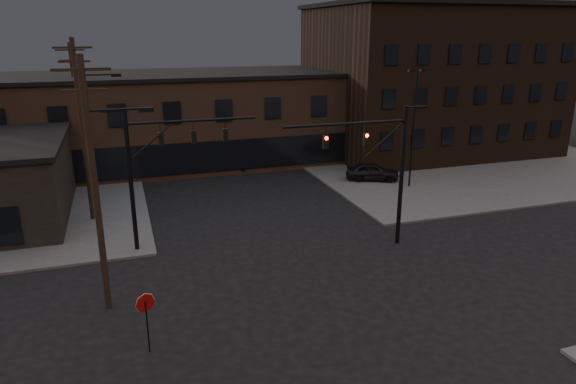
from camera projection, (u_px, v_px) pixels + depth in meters
The scene contains 15 objects.
ground at pixel (323, 296), 23.99m from camera, with size 140.00×140.00×0.00m, color black.
sidewalk_ne at pixel (446, 156), 50.49m from camera, with size 30.00×30.00×0.15m, color #474744.
building_row at pixel (212, 118), 48.16m from camera, with size 40.00×12.00×8.00m, color brown.
building_right at pixel (429, 81), 52.05m from camera, with size 22.00×16.00×14.00m, color black.
traffic_signal_near at pixel (384, 162), 28.20m from camera, with size 7.12×0.24×8.00m.
traffic_signal_far at pixel (154, 163), 27.72m from camera, with size 7.12×0.24×8.00m.
stop_sign at pixel (146, 309), 19.24m from camera, with size 0.72×0.33×2.48m.
utility_pole_near at pixel (96, 182), 21.22m from camera, with size 3.70×0.28×11.00m.
utility_pole_mid at pixel (83, 128), 31.71m from camera, with size 3.70×0.28×11.50m.
utility_pole_far at pixel (77, 108), 42.36m from camera, with size 2.20×0.28×11.00m.
lot_light_a at pixel (414, 118), 38.92m from camera, with size 1.50×0.28×9.14m.
lot_light_b at pixel (443, 106), 45.25m from camera, with size 1.50×0.28×9.14m.
parked_car_lot_a at pixel (372, 171), 41.90m from camera, with size 1.72×4.26×1.45m, color black.
parked_car_lot_b at pixel (378, 148), 50.24m from camera, with size 2.04×5.03×1.46m, color silver.
car_crossing at pixel (238, 159), 46.32m from camera, with size 1.65×4.73×1.56m, color black.
Camera 1 is at (-8.29, -19.84, 11.81)m, focal length 32.00 mm.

